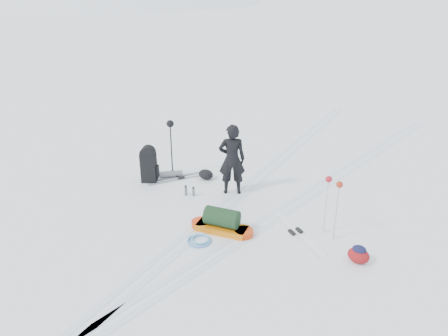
{
  "coord_description": "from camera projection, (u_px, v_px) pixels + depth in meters",
  "views": [
    {
      "loc": [
        4.84,
        -7.28,
        4.85
      ],
      "look_at": [
        -0.04,
        0.03,
        0.95
      ],
      "focal_mm": 35.0,
      "sensor_mm": 36.0,
      "label": 1
    }
  ],
  "objects": [
    {
      "name": "touring_skis_grey",
      "position": [
        180.0,
        177.0,
        11.37
      ],
      "size": [
        1.12,
        1.63,
        0.06
      ],
      "rotation": [
        0.0,
        0.0,
        1.03
      ],
      "color": "#9C9EA5",
      "rests_on": "ground"
    },
    {
      "name": "thermos_pair",
      "position": [
        190.0,
        191.0,
        10.42
      ],
      "size": [
        0.26,
        0.15,
        0.25
      ],
      "rotation": [
        0.0,
        0.0,
        -0.43
      ],
      "color": "#5B5E62",
      "rests_on": "ground"
    },
    {
      "name": "touring_skis_white",
      "position": [
        295.0,
        232.0,
        8.94
      ],
      "size": [
        1.7,
        1.19,
        0.07
      ],
      "rotation": [
        0.0,
        0.0,
        -0.55
      ],
      "color": "silver",
      "rests_on": "ground"
    },
    {
      "name": "ski_tracks",
      "position": [
        267.0,
        199.0,
        10.31
      ],
      "size": [
        3.38,
        17.97,
        0.01
      ],
      "color": "silver",
      "rests_on": "ground"
    },
    {
      "name": "stuff_sack",
      "position": [
        206.0,
        174.0,
        11.27
      ],
      "size": [
        0.49,
        0.44,
        0.25
      ],
      "rotation": [
        0.0,
        0.0,
        -0.4
      ],
      "color": "black",
      "rests_on": "ground"
    },
    {
      "name": "expedition_rucksack",
      "position": [
        151.0,
        165.0,
        11.03
      ],
      "size": [
        0.78,
        0.99,
        0.96
      ],
      "rotation": [
        0.0,
        0.0,
        0.49
      ],
      "color": "black",
      "rests_on": "ground"
    },
    {
      "name": "pulk_sled",
      "position": [
        222.0,
        223.0,
        8.94
      ],
      "size": [
        1.4,
        0.66,
        0.52
      ],
      "rotation": [
        0.0,
        0.0,
        0.21
      ],
      "color": "orange",
      "rests_on": "ground"
    },
    {
      "name": "small_daypack",
      "position": [
        359.0,
        254.0,
        7.98
      ],
      "size": [
        0.48,
        0.42,
        0.35
      ],
      "rotation": [
        0.0,
        0.0,
        -0.33
      ],
      "color": "maroon",
      "rests_on": "ground"
    },
    {
      "name": "ski_poles_black",
      "position": [
        170.0,
        131.0,
        10.99
      ],
      "size": [
        0.19,
        0.19,
        1.53
      ],
      "rotation": [
        0.0,
        0.0,
        0.19
      ],
      "color": "black",
      "rests_on": "ground"
    },
    {
      "name": "rope_coil",
      "position": [
        199.0,
        240.0,
        8.66
      ],
      "size": [
        0.64,
        0.64,
        0.06
      ],
      "rotation": [
        0.0,
        0.0,
        0.41
      ],
      "color": "#5089C4",
      "rests_on": "ground"
    },
    {
      "name": "skier",
      "position": [
        232.0,
        159.0,
        10.27
      ],
      "size": [
        0.76,
        0.7,
        1.74
      ],
      "primitive_type": "imported",
      "rotation": [
        0.0,
        0.0,
        3.75
      ],
      "color": "black",
      "rests_on": "ground"
    },
    {
      "name": "ground",
      "position": [
        225.0,
        207.0,
        9.96
      ],
      "size": [
        200.0,
        200.0,
        0.0
      ],
      "primitive_type": "plane",
      "color": "white",
      "rests_on": "ground"
    },
    {
      "name": "ski_poles_silver",
      "position": [
        333.0,
        189.0,
        8.43
      ],
      "size": [
        0.39,
        0.24,
        1.27
      ],
      "rotation": [
        0.0,
        0.0,
        -0.23
      ],
      "color": "silver",
      "rests_on": "ground"
    }
  ]
}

